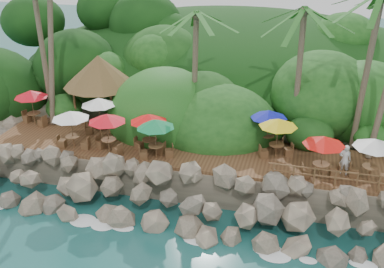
# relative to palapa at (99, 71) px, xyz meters

# --- Properties ---
(ground) EXTENTS (140.00, 140.00, 0.00)m
(ground) POSITION_rel_palapa_xyz_m (7.73, -9.69, -5.79)
(ground) COLOR #19514F
(ground) RESTS_ON ground
(land_base) EXTENTS (32.00, 25.20, 2.10)m
(land_base) POSITION_rel_palapa_xyz_m (7.73, 6.31, -4.74)
(land_base) COLOR gray
(land_base) RESTS_ON ground
(jungle_hill) EXTENTS (44.80, 28.00, 15.40)m
(jungle_hill) POSITION_rel_palapa_xyz_m (7.73, 13.81, -5.79)
(jungle_hill) COLOR #143811
(jungle_hill) RESTS_ON ground
(seawall) EXTENTS (29.00, 4.00, 2.30)m
(seawall) POSITION_rel_palapa_xyz_m (7.73, -7.69, -4.64)
(seawall) COLOR gray
(seawall) RESTS_ON ground
(terrace) EXTENTS (26.00, 5.00, 0.20)m
(terrace) POSITION_rel_palapa_xyz_m (7.73, -3.69, -3.59)
(terrace) COLOR brown
(terrace) RESTS_ON land_base
(jungle_foliage) EXTENTS (44.00, 16.00, 12.00)m
(jungle_foliage) POSITION_rel_palapa_xyz_m (7.73, 5.31, -5.79)
(jungle_foliage) COLOR #143811
(jungle_foliage) RESTS_ON ground
(foam_line) EXTENTS (25.20, 0.80, 0.06)m
(foam_line) POSITION_rel_palapa_xyz_m (7.73, -9.39, -5.76)
(foam_line) COLOR white
(foam_line) RESTS_ON ground
(palapa) EXTENTS (5.18, 5.18, 4.60)m
(palapa) POSITION_rel_palapa_xyz_m (0.00, 0.00, 0.00)
(palapa) COLOR brown
(palapa) RESTS_ON ground
(dining_clusters) EXTENTS (24.50, 5.52, 2.51)m
(dining_clusters) POSITION_rel_palapa_xyz_m (7.24, -3.75, -1.41)
(dining_clusters) COLOR brown
(dining_clusters) RESTS_ON terrace
(railing) EXTENTS (6.10, 0.10, 1.00)m
(railing) POSITION_rel_palapa_xyz_m (15.71, -6.04, -2.88)
(railing) COLOR brown
(railing) RESTS_ON terrace
(waiter) EXTENTS (0.72, 0.52, 1.83)m
(waiter) POSITION_rel_palapa_xyz_m (16.76, -4.52, -2.58)
(waiter) COLOR silver
(waiter) RESTS_ON terrace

